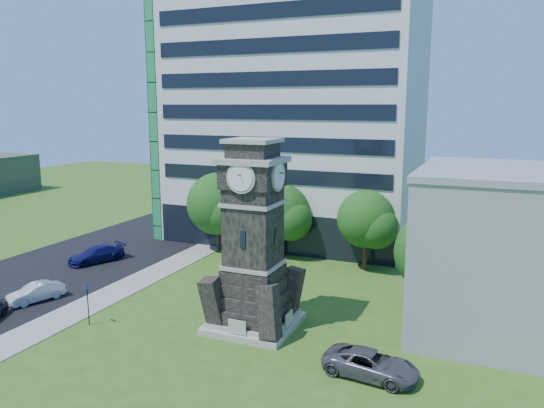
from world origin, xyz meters
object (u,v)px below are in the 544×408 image
at_px(car_street_mid, 36,293).
at_px(street_sign, 88,300).
at_px(clock_tower, 253,248).
at_px(car_east_lot, 371,364).
at_px(park_bench, 238,322).
at_px(car_street_north, 96,254).

height_order(car_street_mid, street_sign, street_sign).
xyz_separation_m(clock_tower, car_street_mid, (-16.67, -2.23, -4.62)).
xyz_separation_m(car_east_lot, park_bench, (-9.22, 2.67, -0.25)).
xyz_separation_m(car_street_mid, car_street_north, (-2.73, 9.58, 0.08)).
distance_m(car_east_lot, street_sign, 18.59).
relative_size(clock_tower, car_east_lot, 2.41).
bearing_deg(car_street_mid, clock_tower, 26.46).
distance_m(car_street_north, park_bench, 20.40).
bearing_deg(car_street_north, car_east_lot, 2.57).
bearing_deg(car_street_mid, park_bench, 23.76).
xyz_separation_m(car_street_mid, street_sign, (6.61, -1.87, 1.04)).
height_order(car_street_north, street_sign, street_sign).
bearing_deg(clock_tower, park_bench, -130.10).
distance_m(car_east_lot, park_bench, 9.61).
bearing_deg(street_sign, park_bench, 38.16).
xyz_separation_m(clock_tower, park_bench, (-0.72, -0.86, -4.82)).
xyz_separation_m(car_street_mid, park_bench, (15.94, 1.37, -0.20)).
bearing_deg(car_street_north, car_street_mid, -50.23).
relative_size(car_street_north, park_bench, 3.05).
relative_size(clock_tower, street_sign, 4.50).
height_order(car_street_mid, car_east_lot, car_east_lot).
xyz_separation_m(clock_tower, car_east_lot, (8.50, -3.53, -4.57)).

